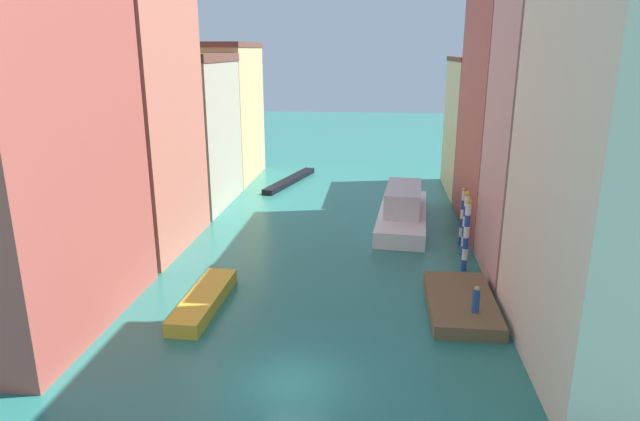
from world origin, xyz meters
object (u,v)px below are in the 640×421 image
object	(u,v)px
mooring_pole_0	(466,234)
motorboat_0	(204,300)
vaporetto_white	(403,210)
mooring_pole_1	(465,223)
mooring_pole_2	(462,216)
waterfront_dock	(461,303)
gondola_black	(290,180)
person_on_dock	(476,300)

from	to	relation	value
mooring_pole_0	motorboat_0	size ratio (longest dim) A/B	0.67
vaporetto_white	motorboat_0	xyz separation A→B (m)	(-10.95, -15.68, -0.76)
mooring_pole_0	mooring_pole_1	distance (m)	2.59
vaporetto_white	mooring_pole_0	bearing A→B (deg)	-69.40
mooring_pole_2	waterfront_dock	bearing A→B (deg)	-97.45
mooring_pole_2	vaporetto_white	size ratio (longest dim) A/B	0.33
waterfront_dock	mooring_pole_2	distance (m)	10.22
mooring_pole_1	motorboat_0	size ratio (longest dim) A/B	0.64
mooring_pole_2	gondola_black	bearing A→B (deg)	130.70
mooring_pole_1	gondola_black	size ratio (longest dim) A/B	0.41
vaporetto_white	gondola_black	xyz separation A→B (m)	(-10.90, 12.60, -0.88)
mooring_pole_1	gondola_black	xyz separation A→B (m)	(-14.65, 19.15, -2.01)
mooring_pole_1	motorboat_0	world-z (taller)	mooring_pole_1
mooring_pole_0	waterfront_dock	bearing A→B (deg)	-99.51
waterfront_dock	vaporetto_white	size ratio (longest dim) A/B	0.55
mooring_pole_0	motorboat_0	distance (m)	15.93
waterfront_dock	mooring_pole_2	size ratio (longest dim) A/B	1.64
gondola_black	motorboat_0	size ratio (longest dim) A/B	1.55
waterfront_dock	vaporetto_white	distance (m)	14.75
waterfront_dock	gondola_black	bearing A→B (deg)	116.35
mooring_pole_0	gondola_black	world-z (taller)	mooring_pole_0
vaporetto_white	waterfront_dock	bearing A→B (deg)	-80.14
mooring_pole_0	vaporetto_white	bearing A→B (deg)	110.60
person_on_dock	mooring_pole_0	size ratio (longest dim) A/B	0.30
mooring_pole_1	motorboat_0	xyz separation A→B (m)	(-14.69, -9.13, -1.89)
mooring_pole_1	mooring_pole_2	size ratio (longest dim) A/B	1.07
waterfront_dock	motorboat_0	distance (m)	13.52
mooring_pole_2	gondola_black	xyz separation A→B (m)	(-14.73, 17.13, -1.86)
person_on_dock	gondola_black	size ratio (longest dim) A/B	0.13
mooring_pole_0	mooring_pole_2	size ratio (longest dim) A/B	1.11
waterfront_dock	mooring_pole_0	world-z (taller)	mooring_pole_0
vaporetto_white	mooring_pole_2	bearing A→B (deg)	-49.79
person_on_dock	motorboat_0	xyz separation A→B (m)	(-13.90, 0.46, -0.95)
waterfront_dock	mooring_pole_2	world-z (taller)	mooring_pole_2
waterfront_dock	vaporetto_white	xyz separation A→B (m)	(-2.52, 14.51, 0.80)
motorboat_0	waterfront_dock	bearing A→B (deg)	4.96
mooring_pole_1	gondola_black	bearing A→B (deg)	127.41
waterfront_dock	mooring_pole_0	xyz separation A→B (m)	(0.90, 5.40, 2.02)
waterfront_dock	person_on_dock	xyz separation A→B (m)	(0.43, -1.63, 0.98)
person_on_dock	mooring_pole_2	world-z (taller)	mooring_pole_2
waterfront_dock	person_on_dock	bearing A→B (deg)	-75.19
mooring_pole_0	vaporetto_white	world-z (taller)	mooring_pole_0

